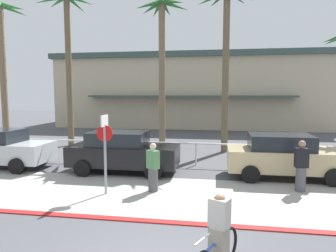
# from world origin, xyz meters

# --- Properties ---
(ground_plane) EXTENTS (80.00, 80.00, 0.00)m
(ground_plane) POSITION_xyz_m (0.00, 10.00, 0.00)
(ground_plane) COLOR #4C4C51
(sidewalk_strip) EXTENTS (44.00, 4.00, 0.02)m
(sidewalk_strip) POSITION_xyz_m (0.00, 4.20, 0.01)
(sidewalk_strip) COLOR #ADAAA0
(sidewalk_strip) RESTS_ON ground
(curb_paint) EXTENTS (44.00, 0.24, 0.03)m
(curb_paint) POSITION_xyz_m (0.00, 2.20, 0.01)
(curb_paint) COLOR maroon
(curb_paint) RESTS_ON ground
(building_backdrop) EXTENTS (26.31, 12.62, 6.96)m
(building_backdrop) POSITION_xyz_m (-1.56, 27.60, 3.50)
(building_backdrop) COLOR #BCAD8E
(building_backdrop) RESTS_ON ground
(rail_fence) EXTENTS (18.78, 0.08, 1.04)m
(rail_fence) POSITION_xyz_m (0.00, 8.50, 0.84)
(rail_fence) COLOR white
(rail_fence) RESTS_ON ground
(stop_sign_bike_lane) EXTENTS (0.52, 0.56, 2.56)m
(stop_sign_bike_lane) POSITION_xyz_m (-2.59, 4.06, 1.68)
(stop_sign_bike_lane) COLOR gray
(stop_sign_bike_lane) RESTS_ON ground
(palm_tree_1) EXTENTS (3.31, 3.03, 8.21)m
(palm_tree_1) POSITION_xyz_m (-10.88, 10.42, 5.89)
(palm_tree_1) COLOR #756047
(palm_tree_1) RESTS_ON ground
(palm_tree_2) EXTENTS (3.29, 3.42, 9.21)m
(palm_tree_2) POSITION_xyz_m (-8.12, 12.70, 6.94)
(palm_tree_2) COLOR brown
(palm_tree_2) RESTS_ON ground
(palm_tree_3) EXTENTS (2.96, 3.17, 8.45)m
(palm_tree_3) POSITION_xyz_m (-2.16, 12.04, 6.41)
(palm_tree_3) COLOR #756047
(palm_tree_3) RESTS_ON ground
(palm_tree_4) EXTENTS (3.34, 3.06, 8.78)m
(palm_tree_4) POSITION_xyz_m (1.27, 11.99, 6.64)
(palm_tree_4) COLOR brown
(palm_tree_4) RESTS_ON ground
(car_black_1) EXTENTS (4.40, 2.02, 1.69)m
(car_black_1) POSITION_xyz_m (-2.87, 6.78, 0.87)
(car_black_1) COLOR black
(car_black_1) RESTS_ON ground
(car_tan_2) EXTENTS (4.40, 2.02, 1.69)m
(car_tan_2) POSITION_xyz_m (3.49, 6.92, 0.87)
(car_tan_2) COLOR tan
(car_tan_2) RESTS_ON ground
(cyclist_blue_0) EXTENTS (0.86, 1.66, 1.50)m
(cyclist_blue_0) POSITION_xyz_m (0.96, 0.17, 0.69)
(cyclist_blue_0) COLOR black
(cyclist_blue_0) RESTS_ON ground
(pedestrian_0) EXTENTS (0.47, 0.45, 1.63)m
(pedestrian_0) POSITION_xyz_m (-1.14, 4.55, 0.75)
(pedestrian_0) COLOR #4C4C51
(pedestrian_0) RESTS_ON ground
(pedestrian_1) EXTENTS (0.43, 0.36, 1.72)m
(pedestrian_1) POSITION_xyz_m (3.67, 5.30, 0.79)
(pedestrian_1) COLOR #4C4C51
(pedestrian_1) RESTS_ON ground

